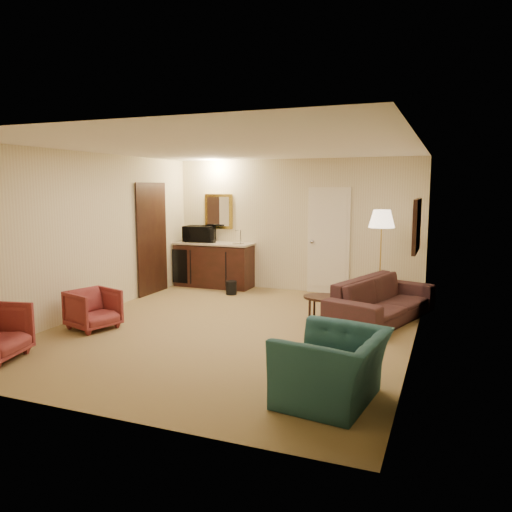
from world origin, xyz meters
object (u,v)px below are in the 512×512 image
Objects in this scene: teal_armchair at (333,355)px; waste_bin at (231,288)px; wetbar_cabinet at (214,265)px; sofa at (382,293)px; microwave at (199,232)px; coffee_table at (328,311)px; coffee_maker at (211,236)px; rose_chair_near at (93,307)px; floor_lamp at (380,258)px.

teal_armchair is 4.01× the size of waste_bin.
wetbar_cabinet is 0.74× the size of sofa.
microwave is at bearing 88.02° from sofa.
coffee_maker is (-2.94, 1.99, 0.85)m from coffee_table.
teal_armchair is 1.64× the size of rose_chair_near.
coffee_maker is (-3.64, 1.38, 0.63)m from sofa.
coffee_table is 1.76m from floor_lamp.
rose_chair_near reaches higher than waste_bin.
floor_lamp is 5.76× the size of coffee_maker.
coffee_table is (-0.70, -0.62, -0.21)m from sofa.
rose_chair_near is at bearing -141.05° from floor_lamp.
wetbar_cabinet is 5.84m from teal_armchair.
waste_bin is (0.90, 2.88, -0.19)m from rose_chair_near.
teal_armchair is at bearing -52.58° from wetbar_cabinet.
floor_lamp reaches higher than coffee_maker.
teal_armchair is at bearing -75.91° from coffee_table.
coffee_maker reaches higher than teal_armchair.
coffee_table reaches higher than waste_bin.
floor_lamp reaches higher than wetbar_cabinet.
wetbar_cabinet reaches higher than teal_armchair.
sofa is at bearing -173.18° from teal_armchair.
coffee_table is (2.90, -2.04, -0.24)m from wetbar_cabinet.
rose_chair_near is 3.50m from coffee_maker.
rose_chair_near is at bearing -94.14° from wetbar_cabinet.
sofa is 1.32× the size of floor_lamp.
sofa is 2.11× the size of teal_armchair.
teal_armchair is (-0.05, -3.22, 0.03)m from sofa.
rose_chair_near is 1.06× the size of microwave.
rose_chair_near is 2.19× the size of coffee_maker.
sofa is 3.22m from teal_armchair.
teal_armchair is at bearing -88.35° from floor_lamp.
coffee_table is at bearing -33.06° from waste_bin.
sofa is at bearing -21.53° from wetbar_cabinet.
rose_chair_near is 0.38× the size of floor_lamp.
wetbar_cabinet is 0.98× the size of floor_lamp.
microwave reaches higher than sofa.
wetbar_cabinet is 2.14× the size of coffee_table.
teal_armchair is 1.74× the size of microwave.
wetbar_cabinet is 3.87m from sofa.
coffee_maker reaches higher than rose_chair_near.
floor_lamp is (-0.17, 0.94, 0.41)m from sofa.
waste_bin is at bearing 0.15° from rose_chair_near.
floor_lamp is at bearing 71.11° from coffee_table.
coffee_table is at bearing 149.45° from sofa.
floor_lamp reaches higher than teal_armchair.
teal_armchair is 3.59× the size of coffee_maker.
teal_armchair is at bearing -162.74° from sofa.
sofa reaches higher than rose_chair_near.
teal_armchair is 4.18m from floor_lamp.
coffee_maker reaches higher than sofa.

